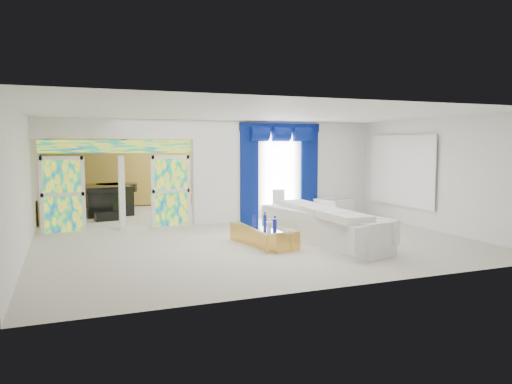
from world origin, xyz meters
name	(u,v)px	position (x,y,z in m)	size (l,w,h in m)	color
floor	(230,228)	(0.00, 0.00, 0.00)	(12.00, 12.00, 0.00)	#B7AF9E
dividing_wall	(286,171)	(2.15, 1.00, 1.50)	(5.70, 0.18, 3.00)	white
dividing_header	(117,129)	(-2.85, 1.00, 2.73)	(4.30, 0.18, 0.55)	white
stained_panel_left	(63,194)	(-4.28, 1.00, 1.00)	(0.95, 0.04, 2.00)	#994C3F
stained_panel_right	(171,191)	(-1.42, 1.00, 1.00)	(0.95, 0.04, 2.00)	#994C3F
stained_transom	(118,146)	(-2.85, 1.00, 2.25)	(4.00, 0.05, 0.35)	#994C3F
window_pane	(280,173)	(1.90, 0.90, 1.45)	(1.00, 0.02, 2.30)	white
blue_drape_left	(249,175)	(0.90, 0.87, 1.40)	(0.55, 0.10, 2.80)	#031441
blue_drape_right	(309,174)	(2.90, 0.87, 1.40)	(0.55, 0.10, 2.80)	#031441
blue_pelmet	(280,127)	(1.90, 0.87, 2.82)	(2.60, 0.12, 0.25)	#031441
wall_mirror	(401,170)	(4.94, -1.00, 1.55)	(0.04, 2.70, 1.90)	white
gold_curtains	(182,166)	(0.00, 5.90, 1.50)	(9.70, 0.12, 2.90)	#AF7C2A
white_sofa	(321,228)	(1.35, -2.73, 0.36)	(0.81, 3.80, 0.72)	white
coffee_table	(263,236)	(0.00, -2.43, 0.21)	(0.64, 1.92, 0.43)	gold
console_table	(288,215)	(2.01, 0.54, 0.20)	(1.17, 0.37, 0.39)	white
table_lamp	(278,199)	(1.71, 0.54, 0.68)	(0.36, 0.36, 0.58)	white
armchair	(333,209)	(3.54, 0.46, 0.31)	(0.96, 0.84, 0.62)	white
grand_piano	(105,200)	(-3.00, 4.23, 0.48)	(1.45, 1.90, 0.96)	black
piano_bench	(109,216)	(-3.00, 2.63, 0.14)	(0.81, 0.32, 0.27)	black
tv_console	(47,213)	(-4.72, 2.35, 0.36)	(0.50, 0.45, 0.73)	tan
chandelier	(128,134)	(-2.30, 3.40, 2.65)	(0.60, 0.60, 0.60)	gold
decanters	(267,222)	(0.04, -2.56, 0.54)	(0.17, 1.15, 0.28)	navy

